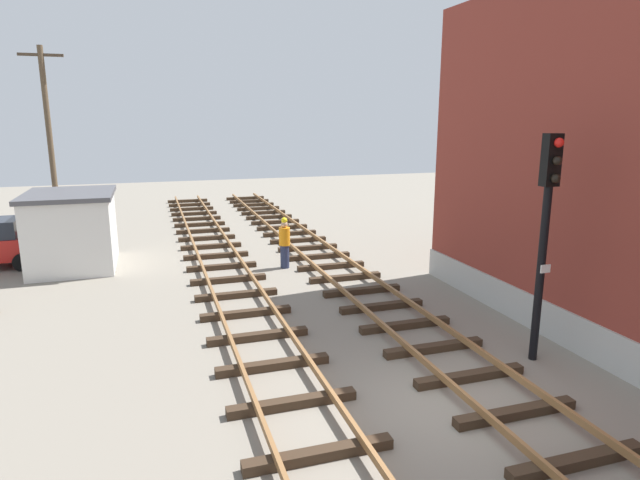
{
  "coord_description": "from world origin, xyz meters",
  "views": [
    {
      "loc": [
        -5.08,
        -8.07,
        5.34
      ],
      "look_at": [
        0.44,
        9.22,
        1.21
      ],
      "focal_mm": 30.1,
      "sensor_mm": 36.0,
      "label": 1
    }
  ],
  "objects": [
    {
      "name": "ground_plane",
      "position": [
        0.0,
        0.0,
        0.0
      ],
      "size": [
        80.0,
        80.0,
        0.0
      ],
      "primitive_type": "plane",
      "color": "gray"
    },
    {
      "name": "track_near_building",
      "position": [
        1.01,
        0.0,
        0.13
      ],
      "size": [
        2.5,
        56.62,
        0.32
      ],
      "color": "#38281C",
      "rests_on": "ground"
    },
    {
      "name": "track_centre",
      "position": [
        -2.78,
        0.0,
        0.13
      ],
      "size": [
        2.5,
        56.62,
        0.32
      ],
      "color": "#38281C",
      "rests_on": "ground"
    },
    {
      "name": "signal_mast",
      "position": [
        2.96,
        1.18,
        3.18
      ],
      "size": [
        0.36,
        0.4,
        5.04
      ],
      "color": "black",
      "rests_on": "ground"
    },
    {
      "name": "control_hut",
      "position": [
        -7.86,
        12.8,
        1.39
      ],
      "size": [
        3.0,
        3.8,
        2.76
      ],
      "color": "silver",
      "rests_on": "ground"
    },
    {
      "name": "utility_pole_far",
      "position": [
        -9.15,
        18.54,
        4.39
      ],
      "size": [
        1.8,
        0.24,
        8.39
      ],
      "color": "brown",
      "rests_on": "ground"
    },
    {
      "name": "track_worker_foreground",
      "position": [
        -0.55,
        10.32,
        0.93
      ],
      "size": [
        0.4,
        0.4,
        1.87
      ],
      "color": "#262D4C",
      "rests_on": "ground"
    }
  ]
}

